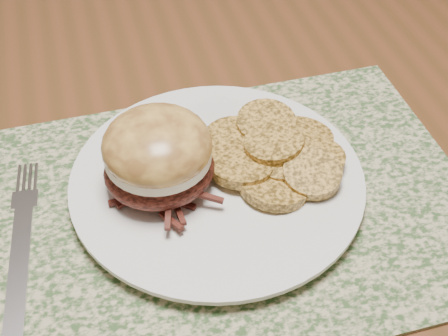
# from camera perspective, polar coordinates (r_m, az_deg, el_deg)

# --- Properties ---
(dining_table) EXTENTS (1.50, 0.90, 0.75)m
(dining_table) POSITION_cam_1_polar(r_m,az_deg,el_deg) (0.68, -4.36, -4.52)
(dining_table) COLOR brown
(dining_table) RESTS_ON ground
(placemat) EXTENTS (0.45, 0.33, 0.00)m
(placemat) POSITION_cam_1_polar(r_m,az_deg,el_deg) (0.58, 0.83, -3.42)
(placemat) COLOR #324F28
(placemat) RESTS_ON dining_table
(dinner_plate) EXTENTS (0.26, 0.26, 0.02)m
(dinner_plate) POSITION_cam_1_polar(r_m,az_deg,el_deg) (0.59, -0.63, -1.27)
(dinner_plate) COLOR white
(dinner_plate) RESTS_ON placemat
(pork_sandwich) EXTENTS (0.11, 0.11, 0.08)m
(pork_sandwich) POSITION_cam_1_polar(r_m,az_deg,el_deg) (0.55, -6.05, 1.16)
(pork_sandwich) COLOR black
(pork_sandwich) RESTS_ON dinner_plate
(roasted_potatoes) EXTENTS (0.16, 0.16, 0.03)m
(roasted_potatoes) POSITION_cam_1_polar(r_m,az_deg,el_deg) (0.59, 4.80, 1.37)
(roasted_potatoes) COLOR #C08D38
(roasted_potatoes) RESTS_ON dinner_plate
(fork) EXTENTS (0.04, 0.20, 0.00)m
(fork) POSITION_cam_1_polar(r_m,az_deg,el_deg) (0.58, -18.04, -6.53)
(fork) COLOR silver
(fork) RESTS_ON placemat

